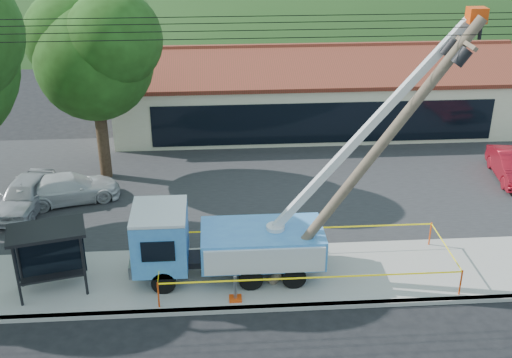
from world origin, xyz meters
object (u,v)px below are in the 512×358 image
Objects in this scene: bus_shelter at (48,244)px; car_white at (72,203)px; leaning_pole at (379,148)px; car_silver at (28,211)px; car_red at (509,181)px; utility_truck at (225,238)px.

car_white is (-0.71, 6.76, -1.92)m from bus_shelter.
leaning_pole is at bearing -14.47° from bus_shelter.
leaning_pole reaches higher than car_white.
bus_shelter is 0.67× the size of car_silver.
bus_shelter is at bearing -151.64° from car_red.
bus_shelter is at bearing 170.71° from car_white.
car_red is (8.67, 7.85, -5.19)m from leaning_pole.
car_white is (-6.70, 6.31, -1.64)m from utility_truck.
utility_truck reaches higher than car_red.
bus_shelter is at bearing -175.75° from utility_truck.
car_white is (-11.74, 6.98, -5.19)m from leaning_pole.
car_silver is at bearing -168.78° from car_red.
utility_truck is at bearing -25.27° from car_silver.
leaning_pole is at bearing -16.60° from car_silver.
car_silver is 1.87m from car_white.
utility_truck is 10.27m from car_silver.
bus_shelter is 21.21m from car_red.
car_red is at bearing 42.16° from leaning_pole.
utility_truck is at bearing -148.63° from car_white.
leaning_pole is 11.50m from bus_shelter.
leaning_pole is 3.34× the size of bus_shelter.
car_red is (19.69, 7.63, -1.92)m from bus_shelter.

